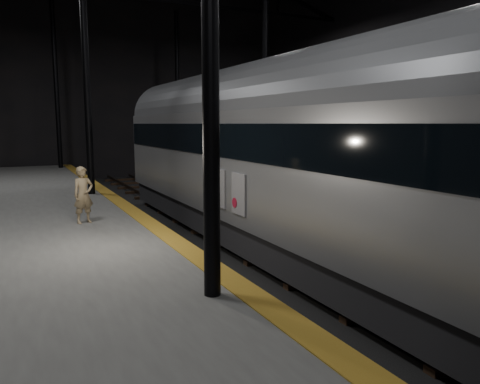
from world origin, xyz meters
TOP-DOWN VIEW (x-y plane):
  - ground at (0.00, 0.00)m, footprint 44.00×44.00m
  - platform_right at (7.50, 0.00)m, footprint 9.00×43.80m
  - tactile_strip at (-3.25, 0.00)m, footprint 0.50×43.80m
  - track at (0.00, 0.00)m, footprint 2.40×43.00m
  - train at (-0.00, 0.83)m, footprint 2.97×19.85m
  - woman at (-4.83, 2.51)m, footprint 0.65×0.53m

SIDE VIEW (x-z plane):
  - ground at x=0.00m, z-range 0.00..0.00m
  - track at x=0.00m, z-range -0.05..0.19m
  - platform_right at x=7.50m, z-range 0.00..1.00m
  - tactile_strip at x=-3.25m, z-range 1.00..1.01m
  - woman at x=-4.83m, z-range 1.00..2.54m
  - train at x=0.00m, z-range 0.31..5.61m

